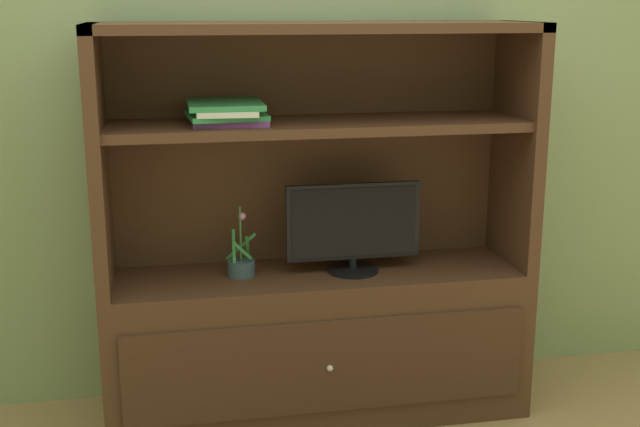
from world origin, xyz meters
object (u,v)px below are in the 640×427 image
at_px(tv_monitor, 353,227).
at_px(media_console, 317,297).
at_px(potted_plant, 241,265).

bearing_deg(tv_monitor, media_console, 167.75).
distance_m(tv_monitor, potted_plant, 0.46).
relative_size(tv_monitor, potted_plant, 1.90).
bearing_deg(potted_plant, media_console, -0.68).
bearing_deg(potted_plant, tv_monitor, -4.38).
bearing_deg(media_console, tv_monitor, -12.25).
distance_m(media_console, potted_plant, 0.34).
bearing_deg(media_console, potted_plant, 179.32).
relative_size(media_console, tv_monitor, 3.16).
xyz_separation_m(media_console, tv_monitor, (0.14, -0.03, 0.29)).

